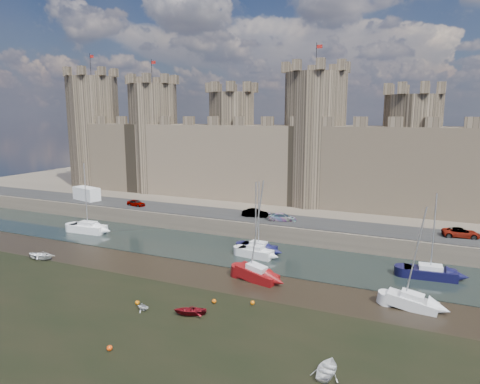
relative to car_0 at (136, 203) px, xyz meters
The scene contains 25 objects.
ground 41.88m from the car_0, 52.11° to the right, with size 160.00×160.00×0.00m, color black.
seaweed_patch 46.75m from the car_0, 56.64° to the right, with size 70.00×34.00×0.01m, color black.
water_channel 27.34m from the car_0, 19.26° to the right, with size 160.00×12.00×0.08m, color black.
quay 37.31m from the car_0, 46.51° to the left, with size 160.00×60.00×2.50m, color #4C443A.
road 25.67m from the car_0, ahead, with size 160.00×7.00×0.10m, color black.
castle 30.42m from the car_0, 31.02° to the left, with size 108.50×11.00×29.00m.
car_0 is the anchor object (origin of this frame).
car_1 22.19m from the car_0, ahead, with size 1.40×4.03×1.33m, color gray.
car_2 26.89m from the car_0, ahead, with size 1.71×4.22×1.22m, color gray.
car_3 51.15m from the car_0, ahead, with size 2.14×4.63×1.29m, color gray.
van 11.78m from the car_0, behind, with size 5.70×2.28×2.49m, color white.
sailboat_0 10.32m from the car_0, 100.54° to the right, with size 6.00×2.69×10.96m.
sailboat_1 27.84m from the car_0, 17.43° to the right, with size 5.00×2.31×9.71m.
sailboat_2 28.73m from the car_0, 20.77° to the right, with size 4.78×2.30×9.93m.
sailboat_3 48.51m from the car_0, 10.41° to the right, with size 5.76×2.64×9.82m.
sailboat_4 34.60m from the car_0, 30.21° to the right, with size 5.21×2.90×11.50m.
sailboat_5 49.48m from the car_0, 21.12° to the right, with size 4.83×2.22×10.12m.
dinghy_2 51.84m from the car_0, 37.58° to the right, with size 2.06×0.60×2.88m, color silver.
dinghy_3 36.79m from the car_0, 51.68° to the right, with size 1.19×0.73×1.38m, color silver.
dinghy_4 38.91m from the car_0, 45.39° to the right, with size 2.17×0.63×3.04m, color maroon.
dinghy_6 22.15m from the car_0, 86.52° to the right, with size 2.75×0.80×3.85m, color white.
buoy_0 35.34m from the car_0, 52.48° to the right, with size 0.45×0.45×0.45m, color #BA5F08.
buoy_1 39.53m from the car_0, 36.28° to the right, with size 0.43×0.43×0.43m, color #C35B08.
buoy_3 37.49m from the car_0, 41.09° to the right, with size 0.45×0.45×0.45m, color #BB4E08.
buoy_4 43.36m from the car_0, 55.35° to the right, with size 0.45×0.45×0.45m, color #D73C09.
Camera 1 is at (21.02, -26.76, 18.42)m, focal length 32.00 mm.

